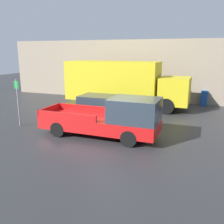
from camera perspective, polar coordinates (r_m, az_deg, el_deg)
ground_plane at (r=12.00m, az=1.82°, el=-5.97°), size 60.00×60.00×0.00m
building_wall at (r=20.58m, az=10.85°, el=9.17°), size 28.00×0.15×4.96m
pickup_truck at (r=11.85m, az=-0.30°, el=-1.53°), size 5.78×1.95×1.99m
car at (r=14.85m, az=-2.47°, el=0.96°), size 4.87×1.86×1.50m
delivery_truck at (r=18.40m, az=2.19°, el=6.75°), size 8.92×2.44×3.32m
parking_sign at (r=14.48m, az=-20.73°, el=2.54°), size 0.30×0.07×2.59m
newspaper_box at (r=20.16m, az=20.28°, el=2.96°), size 0.45×0.40×1.13m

